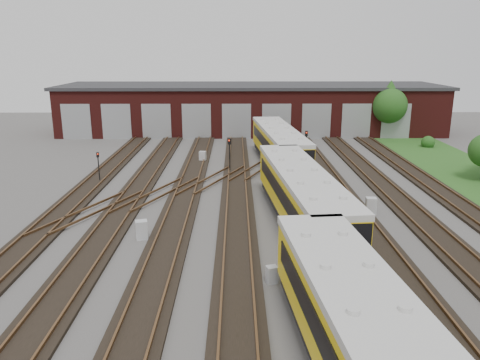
{
  "coord_description": "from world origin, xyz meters",
  "views": [
    {
      "loc": [
        -2.04,
        -24.3,
        10.85
      ],
      "look_at": [
        -1.78,
        7.41,
        2.0
      ],
      "focal_mm": 35.0,
      "sensor_mm": 36.0,
      "label": 1
    }
  ],
  "objects": [
    {
      "name": "ground",
      "position": [
        0.0,
        0.0,
        0.0
      ],
      "size": [
        120.0,
        120.0,
        0.0
      ],
      "primitive_type": "plane",
      "color": "#413E3C",
      "rests_on": "ground"
    },
    {
      "name": "track_network",
      "position": [
        -0.17,
        0.59,
        0.11
      ],
      "size": [
        30.4,
        70.0,
        0.33
      ],
      "color": "black",
      "rests_on": "ground"
    },
    {
      "name": "maintenance_shed",
      "position": [
        -0.01,
        39.97,
        3.2
      ],
      "size": [
        51.0,
        12.5,
        6.35
      ],
      "color": "#4C1513",
      "rests_on": "ground"
    },
    {
      "name": "metro_train",
      "position": [
        2.0,
        3.4,
        2.05
      ],
      "size": [
        4.4,
        48.48,
        3.36
      ],
      "rotation": [
        0.0,
        0.0,
        0.09
      ],
      "color": "black",
      "rests_on": "ground"
    },
    {
      "name": "signal_mast_0",
      "position": [
        -13.66,
        14.02,
        1.66
      ],
      "size": [
        0.25,
        0.24,
        2.58
      ],
      "rotation": [
        0.0,
        0.0,
        0.42
      ],
      "color": "black",
      "rests_on": "ground"
    },
    {
      "name": "signal_mast_1",
      "position": [
        -2.65,
        17.48,
        2.0
      ],
      "size": [
        0.31,
        0.3,
        3.1
      ],
      "rotation": [
        0.0,
        0.0,
        -0.41
      ],
      "color": "black",
      "rests_on": "ground"
    },
    {
      "name": "signal_mast_2",
      "position": [
        4.94,
        21.58,
        2.0
      ],
      "size": [
        0.29,
        0.27,
        3.1
      ],
      "rotation": [
        0.0,
        0.0,
        -0.14
      ],
      "color": "black",
      "rests_on": "ground"
    },
    {
      "name": "signal_mast_3",
      "position": [
        1.18,
        19.33,
        1.92
      ],
      "size": [
        0.27,
        0.26,
        2.99
      ],
      "rotation": [
        0.0,
        0.0,
        0.36
      ],
      "color": "black",
      "rests_on": "ground"
    },
    {
      "name": "relay_cabinet_0",
      "position": [
        -7.66,
        1.6,
        0.57
      ],
      "size": [
        0.81,
        0.73,
        1.14
      ],
      "primitive_type": "cube",
      "rotation": [
        0.0,
        0.0,
        0.27
      ],
      "color": "#B8BABD",
      "rests_on": "ground"
    },
    {
      "name": "relay_cabinet_1",
      "position": [
        -5.41,
        21.47,
        0.53
      ],
      "size": [
        0.74,
        0.66,
        1.06
      ],
      "primitive_type": "cube",
      "rotation": [
        0.0,
        0.0,
        -0.23
      ],
      "color": "#B8BABD",
      "rests_on": "ground"
    },
    {
      "name": "relay_cabinet_2",
      "position": [
        -0.35,
        -3.91,
        0.43
      ],
      "size": [
        0.62,
        0.57,
        0.86
      ],
      "primitive_type": "cube",
      "rotation": [
        0.0,
        0.0,
        0.31
      ],
      "color": "#B8BABD",
      "rests_on": "ground"
    },
    {
      "name": "relay_cabinet_3",
      "position": [
        5.5,
        24.79,
        0.56
      ],
      "size": [
        0.71,
        0.6,
        1.12
      ],
      "primitive_type": "cube",
      "rotation": [
        0.0,
        0.0,
        0.06
      ],
      "color": "#B8BABD",
      "rests_on": "ground"
    },
    {
      "name": "relay_cabinet_4",
      "position": [
        7.16,
        5.9,
        0.57
      ],
      "size": [
        0.74,
        0.64,
        1.15
      ],
      "primitive_type": "cube",
      "rotation": [
        0.0,
        0.0,
        -0.1
      ],
      "color": "#B8BABD",
      "rests_on": "ground"
    },
    {
      "name": "tree_0",
      "position": [
        17.1,
        34.18,
        4.67
      ],
      "size": [
        4.39,
        4.39,
        7.27
      ],
      "color": "#2F2015",
      "rests_on": "ground"
    },
    {
      "name": "bush_2",
      "position": [
        20.09,
        28.58,
        0.76
      ],
      "size": [
        1.53,
        1.53,
        1.53
      ],
      "primitive_type": "sphere",
      "color": "#1B4112",
      "rests_on": "ground"
    }
  ]
}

